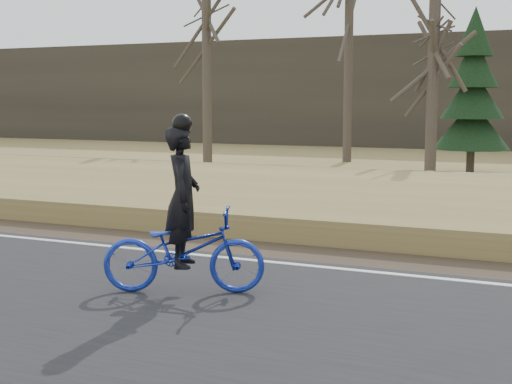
% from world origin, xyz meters
% --- Properties ---
extents(road, '(120.00, 6.00, 0.06)m').
position_xyz_m(road, '(0.00, -2.50, 0.03)').
color(road, black).
rests_on(road, ground).
extents(cyclist, '(2.22, 1.46, 2.32)m').
position_xyz_m(cyclist, '(-3.98, -1.84, 0.79)').
color(cyclist, '#172CA0').
rests_on(cyclist, road).
extents(bare_tree_far_left, '(0.36, 0.36, 7.50)m').
position_xyz_m(bare_tree_far_left, '(-12.10, 14.42, 3.75)').
color(bare_tree_far_left, '#4F463A').
rests_on(bare_tree_far_left, ground).
extents(bare_tree_left, '(0.36, 0.36, 9.16)m').
position_xyz_m(bare_tree_left, '(-7.89, 18.89, 4.58)').
color(bare_tree_left, '#4F463A').
rests_on(bare_tree_left, ground).
extents(bare_tree_near_left, '(0.36, 0.36, 6.62)m').
position_xyz_m(bare_tree_near_left, '(-3.43, 12.94, 3.31)').
color(bare_tree_near_left, '#4F463A').
rests_on(bare_tree_near_left, ground).
extents(conifer, '(2.60, 2.60, 5.71)m').
position_xyz_m(conifer, '(-2.55, 15.78, 2.70)').
color(conifer, '#4F463A').
rests_on(conifer, ground).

